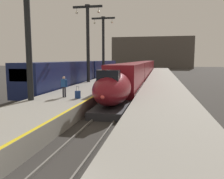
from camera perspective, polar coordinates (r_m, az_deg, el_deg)
name	(u,v)px	position (r m, az deg, el deg)	size (l,w,h in m)	color
platform_left	(99,87)	(30.13, -3.25, 0.56)	(4.80, 110.00, 1.05)	gray
platform_right	(163,89)	(29.15, 12.34, 0.17)	(4.80, 110.00, 1.05)	gray
platform_left_safety_stripe	(116,84)	(29.58, 1.02, 1.47)	(0.20, 107.80, 0.01)	yellow
rail_main_left	(127,89)	(32.23, 3.69, 0.17)	(0.08, 110.00, 0.12)	slate
rail_main_right	(138,89)	(32.06, 6.35, 0.10)	(0.08, 110.00, 0.12)	slate
rail_secondary_left	(72,87)	(34.27, -9.85, 0.51)	(0.08, 110.00, 0.12)	slate
rail_secondary_right	(81,88)	(33.75, -7.48, 0.45)	(0.08, 110.00, 0.12)	slate
highspeed_train_main	(143,69)	(51.57, 7.55, 4.97)	(2.92, 75.45, 3.60)	maroon
regional_train_adjacent	(86,72)	(38.07, -6.40, 4.38)	(2.85, 36.60, 3.80)	#141E4C
station_column_mid	(28,25)	(18.61, -19.94, 14.70)	(4.00, 0.68, 9.26)	black
station_column_far	(88,37)	(32.01, -5.92, 12.71)	(4.00, 0.68, 10.16)	black
station_column_distant	(103,42)	(40.38, -2.14, 11.62)	(4.00, 0.68, 10.14)	black
passenger_near_edge	(64,85)	(19.26, -11.65, 1.07)	(0.57, 0.23, 1.69)	#23232D
rolling_suitcase	(78,95)	(18.51, -8.38, -1.25)	(0.40, 0.22, 0.98)	navy
terminus_back_wall	(152,53)	(106.27, 9.70, 8.87)	(36.00, 2.00, 14.00)	#4C4742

